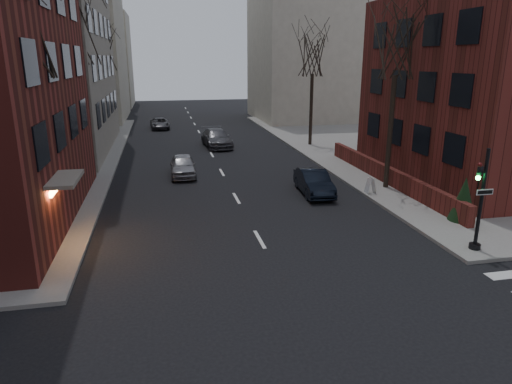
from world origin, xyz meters
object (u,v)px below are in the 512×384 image
tree_right_b (313,55)px  streetlamp_far (113,91)px  tree_left_a (18,27)px  streetlamp_near (81,115)px  sandwich_board (371,186)px  tree_left_b (73,32)px  traffic_signal (479,206)px  car_lane_gray (217,138)px  tree_left_c (101,50)px  parked_sedan (314,182)px  car_lane_far (160,123)px  evergreen_shrub (464,199)px  tree_right_a (397,45)px  car_lane_silver (183,165)px

tree_right_b → streetlamp_far: 20.01m
tree_left_a → tree_right_b: tree_left_a is taller
streetlamp_near → sandwich_board: (15.57, -4.99, -3.66)m
sandwich_board → tree_left_b: bearing=152.4°
traffic_signal → tree_left_a: tree_left_a is taller
car_lane_gray → sandwich_board: (6.57, -16.25, -0.18)m
tree_left_c → streetlamp_near: tree_left_c is taller
parked_sedan → car_lane_far: bearing=110.7°
streetlamp_far → car_lane_gray: size_ratio=1.21×
parked_sedan → tree_left_c: bearing=124.4°
tree_right_b → car_lane_gray: size_ratio=1.77×
streetlamp_near → tree_right_b: bearing=30.5°
traffic_signal → tree_left_c: size_ratio=0.41×
traffic_signal → sandwich_board: (-0.57, 8.01, -1.33)m
tree_left_b → car_lane_far: (4.86, 18.93, -8.34)m
car_lane_far → evergreen_shrub: size_ratio=2.02×
tree_right_a → tree_right_b: size_ratio=1.06×
tree_left_c → car_lane_silver: tree_left_c is taller
tree_left_a → sandwich_board: (16.17, 3.01, -7.90)m
sandwich_board → tree_right_a: bearing=36.2°
parked_sedan → car_lane_silver: size_ratio=1.04×
tree_left_a → parked_sedan: 15.82m
car_lane_silver → sandwich_board: bearing=-32.7°
car_lane_gray → sandwich_board: 17.52m
tree_right_b → car_lane_gray: bearing=171.1°
streetlamp_near → evergreen_shrub: 20.58m
tree_left_b → parked_sedan: tree_left_b is taller
car_lane_gray → tree_left_a: bearing=-120.5°
tree_left_a → sandwich_board: tree_left_a is taller
parked_sedan → car_lane_gray: bearing=106.7°
traffic_signal → parked_sedan: 9.72m
tree_left_c → sandwich_board: (16.17, -22.99, -7.45)m
traffic_signal → sandwich_board: traffic_signal is taller
sandwich_board → streetlamp_near: bearing=163.7°
tree_right_b → tree_left_b: bearing=-161.2°
traffic_signal → car_lane_gray: bearing=106.4°
tree_right_a → evergreen_shrub: 9.12m
traffic_signal → parked_sedan: bearing=111.6°
traffic_signal → car_lane_silver: 18.08m
streetlamp_far → sandwich_board: 29.67m
streetlamp_near → tree_left_a: bearing=-94.3°
traffic_signal → car_lane_far: bearing=108.3°
tree_left_b → tree_right_a: 19.35m
tree_left_a → car_lane_far: 32.29m
tree_right_b → car_lane_silver: 15.71m
tree_left_b → tree_right_a: tree_left_b is taller
tree_left_c → streetlamp_near: (0.60, -18.00, -3.79)m
car_lane_far → evergreen_shrub: evergreen_shrub is taller
tree_left_c → sandwich_board: tree_left_c is taller
sandwich_board → car_lane_far: bearing=113.5°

